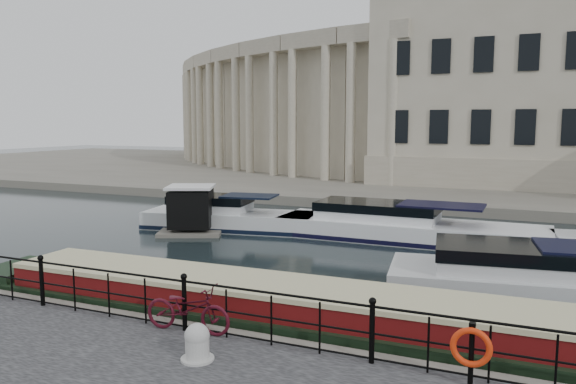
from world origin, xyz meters
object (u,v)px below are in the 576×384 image
object	(u,v)px
life_ring_post	(471,348)
narrowboat	(264,316)
harbour_hut	(191,212)
bicycle	(188,308)
mooring_bollard	(197,343)

from	to	relation	value
life_ring_post	narrowboat	bearing A→B (deg)	155.52
life_ring_post	harbour_hut	bearing A→B (deg)	138.38
life_ring_post	harbour_hut	xyz separation A→B (m)	(-12.87, 11.44, -0.28)
bicycle	narrowboat	world-z (taller)	bicycle
bicycle	mooring_bollard	xyz separation A→B (m)	(0.92, -1.10, -0.18)
mooring_bollard	narrowboat	bearing A→B (deg)	92.42
bicycle	mooring_bollard	distance (m)	1.45
bicycle	life_ring_post	bearing A→B (deg)	-96.47
mooring_bollard	harbour_hut	world-z (taller)	harbour_hut
mooring_bollard	life_ring_post	distance (m)	4.77
life_ring_post	bicycle	bearing A→B (deg)	177.25
bicycle	life_ring_post	xyz separation A→B (m)	(5.61, -0.27, 0.18)
bicycle	harbour_hut	bearing A→B (deg)	29.32
narrowboat	bicycle	bearing A→B (deg)	-113.69
bicycle	harbour_hut	distance (m)	13.32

